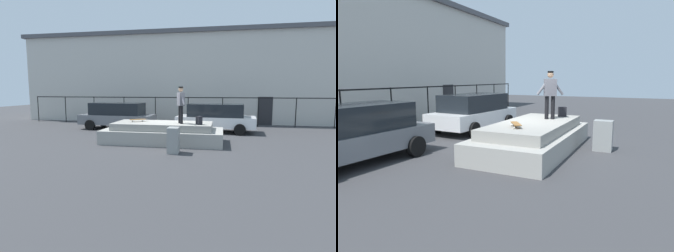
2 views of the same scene
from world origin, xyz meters
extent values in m
plane|color=#38383A|center=(0.00, 0.00, 0.00)|extent=(60.00, 60.00, 0.00)
cube|color=#9E9B93|center=(-0.37, -0.40, 0.32)|extent=(5.61, 2.50, 0.63)
cube|color=gray|center=(-0.37, -0.40, 0.79)|extent=(4.60, 2.05, 0.32)
cylinder|color=black|center=(0.57, -0.74, 1.36)|extent=(0.14, 0.14, 0.82)
cylinder|color=black|center=(0.46, -0.54, 1.36)|extent=(0.14, 0.14, 0.82)
cube|color=#595960|center=(0.52, -0.64, 2.07)|extent=(0.41, 0.49, 0.60)
cylinder|color=#595960|center=(0.64, -0.87, 2.07)|extent=(0.29, 0.43, 0.55)
cylinder|color=#595960|center=(0.39, -0.41, 2.07)|extent=(0.29, 0.43, 0.55)
sphere|color=tan|center=(0.52, -0.64, 2.51)|extent=(0.22, 0.22, 0.22)
cylinder|color=black|center=(0.52, -0.64, 2.61)|extent=(0.28, 0.28, 0.05)
cube|color=brown|center=(-1.64, -0.29, 1.06)|extent=(0.75, 0.61, 0.02)
cylinder|color=silver|center=(-1.37, -0.23, 0.98)|extent=(0.06, 0.06, 0.06)
cylinder|color=silver|center=(-1.49, -0.06, 0.98)|extent=(0.06, 0.06, 0.06)
cylinder|color=silver|center=(-1.79, -0.52, 0.98)|extent=(0.06, 0.06, 0.06)
cylinder|color=silver|center=(-1.90, -0.35, 0.98)|extent=(0.06, 0.06, 0.06)
cube|color=black|center=(1.38, -0.86, 1.14)|extent=(0.32, 0.34, 0.37)
cube|color=slate|center=(-4.19, 3.54, 0.62)|extent=(4.78, 2.00, 0.61)
cube|color=black|center=(-4.19, 3.54, 1.30)|extent=(3.36, 1.72, 0.75)
cylinder|color=black|center=(-2.69, 4.39, 0.32)|extent=(0.65, 0.25, 0.64)
cylinder|color=black|center=(-2.77, 2.56, 0.32)|extent=(0.65, 0.25, 0.64)
cube|color=white|center=(2.02, 3.43, 0.63)|extent=(4.68, 2.27, 0.61)
cube|color=black|center=(2.02, 3.43, 1.30)|extent=(3.30, 1.94, 0.74)
cylinder|color=black|center=(0.68, 4.53, 0.32)|extent=(0.65, 0.26, 0.64)
cylinder|color=black|center=(0.54, 2.54, 0.32)|extent=(0.65, 0.26, 0.64)
cylinder|color=black|center=(3.50, 4.33, 0.32)|extent=(0.65, 0.26, 0.64)
cylinder|color=black|center=(3.36, 2.34, 0.32)|extent=(0.65, 0.26, 0.64)
cube|color=gray|center=(0.50, -2.50, 0.51)|extent=(0.45, 0.61, 1.02)
cylinder|color=black|center=(-2.40, 6.46, 1.00)|extent=(0.06, 0.06, 1.99)
cylinder|color=black|center=(0.00, 6.46, 1.00)|extent=(0.06, 0.06, 1.99)
cylinder|color=black|center=(2.40, 6.46, 1.00)|extent=(0.06, 0.06, 1.99)
cylinder|color=black|center=(4.80, 6.46, 1.00)|extent=(0.06, 0.06, 1.99)
cylinder|color=black|center=(7.20, 6.46, 1.00)|extent=(0.06, 0.06, 1.99)
cylinder|color=black|center=(9.60, 6.46, 1.00)|extent=(0.06, 0.06, 1.99)
cylinder|color=black|center=(12.00, 6.46, 1.00)|extent=(0.06, 0.06, 1.99)
cube|color=black|center=(0.00, 6.46, 1.95)|extent=(24.00, 0.04, 0.06)
cube|color=#262628|center=(5.38, 7.39, 1.00)|extent=(1.00, 0.06, 2.00)
camera|label=1|loc=(2.36, -13.11, 2.48)|focal=29.52mm
camera|label=2|loc=(-9.61, -3.83, 2.39)|focal=31.83mm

